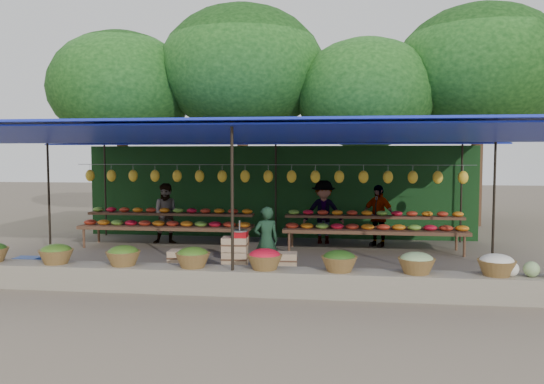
# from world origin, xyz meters

# --- Properties ---
(ground) EXTENTS (60.00, 60.00, 0.00)m
(ground) POSITION_xyz_m (0.00, 0.00, 0.00)
(ground) COLOR #6C5F4F
(ground) RESTS_ON ground
(stone_curb) EXTENTS (10.60, 0.55, 0.40)m
(stone_curb) POSITION_xyz_m (0.00, -2.75, 0.20)
(stone_curb) COLOR gray
(stone_curb) RESTS_ON ground
(stall_canopy) EXTENTS (10.80, 6.60, 2.82)m
(stall_canopy) POSITION_xyz_m (0.00, 0.06, 2.68)
(stall_canopy) COLOR black
(stall_canopy) RESTS_ON ground
(produce_baskets) EXTENTS (8.98, 0.58, 0.34)m
(produce_baskets) POSITION_xyz_m (-0.10, -2.75, 0.56)
(produce_baskets) COLOR brown
(produce_baskets) RESTS_ON stone_curb
(netting_backdrop) EXTENTS (10.60, 0.06, 2.50)m
(netting_backdrop) POSITION_xyz_m (0.00, 3.15, 1.25)
(netting_backdrop) COLOR #17421C
(netting_backdrop) RESTS_ON ground
(tree_row) EXTENTS (16.51, 5.50, 7.12)m
(tree_row) POSITION_xyz_m (0.50, 6.09, 4.70)
(tree_row) COLOR #3E2916
(tree_row) RESTS_ON ground
(fruit_table_left) EXTENTS (4.21, 0.95, 0.93)m
(fruit_table_left) POSITION_xyz_m (-2.49, 1.35, 0.61)
(fruit_table_left) COLOR #4F331F
(fruit_table_left) RESTS_ON ground
(fruit_table_right) EXTENTS (4.21, 0.95, 0.93)m
(fruit_table_right) POSITION_xyz_m (2.51, 1.35, 0.61)
(fruit_table_right) COLOR #4F331F
(fruit_table_right) RESTS_ON ground
(crate_counter) EXTENTS (2.37, 0.36, 0.77)m
(crate_counter) POSITION_xyz_m (-0.20, -1.84, 0.31)
(crate_counter) COLOR tan
(crate_counter) RESTS_ON ground
(weighing_scale) EXTENTS (0.29, 0.29, 0.31)m
(weighing_scale) POSITION_xyz_m (-0.09, -1.84, 0.84)
(weighing_scale) COLOR red
(weighing_scale) RESTS_ON crate_counter
(vendor_seated) EXTENTS (0.55, 0.46, 1.29)m
(vendor_seated) POSITION_xyz_m (0.34, -1.43, 0.65)
(vendor_seated) COLOR #1A3A24
(vendor_seated) RESTS_ON ground
(customer_left) EXTENTS (0.87, 0.75, 1.54)m
(customer_left) POSITION_xyz_m (-2.62, 1.75, 0.77)
(customer_left) COLOR slate
(customer_left) RESTS_ON ground
(customer_mid) EXTENTS (1.07, 0.65, 1.61)m
(customer_mid) POSITION_xyz_m (1.30, 2.33, 0.80)
(customer_mid) COLOR slate
(customer_mid) RESTS_ON ground
(customer_right) EXTENTS (0.95, 0.81, 1.52)m
(customer_right) POSITION_xyz_m (2.64, 2.05, 0.76)
(customer_right) COLOR slate
(customer_right) RESTS_ON ground
(blue_crate_back) EXTENTS (0.46, 0.33, 0.27)m
(blue_crate_back) POSITION_xyz_m (-4.30, -1.69, 0.14)
(blue_crate_back) COLOR navy
(blue_crate_back) RESTS_ON ground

